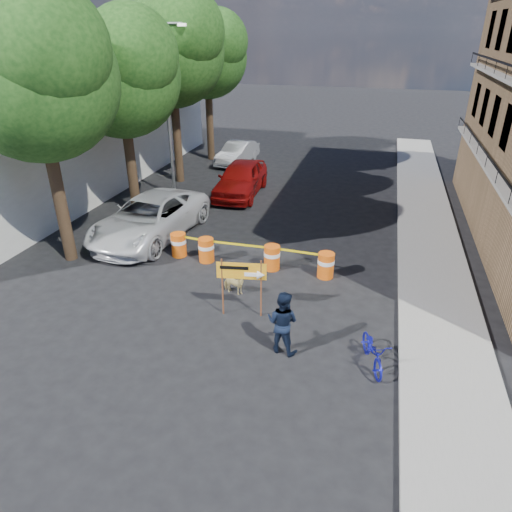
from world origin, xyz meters
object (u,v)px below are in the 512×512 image
Objects in this scene: sedan_silver at (237,153)px; bicycle at (375,338)px; barrel_mid_right at (272,257)px; detour_sign at (248,276)px; dog at (234,285)px; pedestrian at (282,322)px; suv_white at (150,218)px; barrel_mid_left at (206,249)px; barrel_far_right at (326,265)px; barrel_far_left at (179,244)px; sedan_red at (241,178)px.

bicycle is at bearing -55.93° from sedan_silver.
barrel_mid_right is at bearing -60.98° from sedan_silver.
sedan_silver is (-9.12, 17.58, -0.17)m from bicycle.
dog is at bearing 116.97° from detour_sign.
suv_white is at bearing -28.92° from pedestrian.
suv_white is at bearing 165.69° from barrel_mid_right.
barrel_mid_left is 13.58m from sedan_silver.
sedan_silver is at bearing 98.71° from detour_sign.
barrel_mid_right and barrel_far_right have the same top height.
bicycle reaches higher than barrel_mid_left.
barrel_far_right is at bearing -5.29° from suv_white.
barrel_mid_right is 14.29m from sedan_silver.
barrel_mid_right is 0.50× the size of pedestrian.
suv_white reaches higher than barrel_far_left.
barrel_far_right is (1.92, -0.08, 0.00)m from barrel_mid_right.
barrel_mid_left is 0.54× the size of bicycle.
sedan_silver is (-6.78, 17.61, -0.22)m from pedestrian.
barrel_mid_left is at bearing -70.71° from sedan_silver.
bicycle is at bearing -26.30° from suv_white.
sedan_red is (-3.46, 10.54, -0.51)m from detour_sign.
bicycle is at bearing -49.88° from barrel_mid_right.
detour_sign is at bearing -73.92° from sedan_red.
barrel_mid_right is at bearing -67.37° from sedan_red.
barrel_far_left is 8.58m from bicycle.
barrel_mid_left is 2.47m from barrel_mid_right.
sedan_red is (-2.66, 9.47, 0.52)m from dog.
barrel_far_left is at bearing -75.47° from sedan_silver.
dog is at bearing 133.85° from bicycle.
barrel_far_left is 0.18× the size of sedan_red.
barrel_far_right is at bearing -0.50° from barrel_mid_left.
pedestrian is 2.25× the size of dog.
barrel_far_right is 0.15× the size of suv_white.
sedan_red is 6.06m from sedan_silver.
sedan_silver reaches higher than dog.
barrel_mid_right is 2.13m from dog.
suv_white is 6.42m from sedan_red.
barrel_mid_left is at bearing -19.67° from suv_white.
barrel_far_right is 1.13× the size of dog.
sedan_red is (-3.45, 7.49, 0.38)m from barrel_mid_right.
pedestrian is 0.30× the size of suv_white.
pedestrian reaches higher than sedan_silver.
barrel_far_left is 7.39m from sedan_red.
sedan_red is at bearing 114.74° from barrel_mid_right.
barrel_mid_right is at bearing 80.42° from detour_sign.
sedan_red is (0.17, 7.38, 0.38)m from barrel_far_left.
sedan_red is (-7.13, 11.86, 0.02)m from bicycle.
barrel_mid_left is 0.15× the size of suv_white.
barrel_mid_left reaches higher than dog.
sedan_red reaches higher than suv_white.
barrel_mid_left is 0.48× the size of detour_sign.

